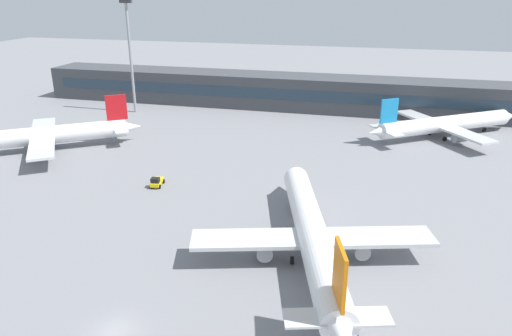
% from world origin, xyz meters
% --- Properties ---
extents(ground_plane, '(400.00, 400.00, 0.00)m').
position_xyz_m(ground_plane, '(0.00, 40.00, 0.00)').
color(ground_plane, gray).
extents(terminal_building, '(143.57, 12.13, 9.00)m').
position_xyz_m(terminal_building, '(0.00, 95.64, 4.50)').
color(terminal_building, '#3F4247').
rests_on(terminal_building, ground_plane).
extents(airplane_near, '(30.07, 42.25, 10.68)m').
position_xyz_m(airplane_near, '(16.60, 19.51, 3.26)').
color(airplane_near, white).
rests_on(airplane_near, ground_plane).
extents(airplane_mid, '(36.22, 28.24, 10.49)m').
position_xyz_m(airplane_mid, '(-43.93, 45.65, 3.20)').
color(airplane_mid, white).
rests_on(airplane_mid, ground_plane).
extents(airplane_far, '(34.62, 26.88, 10.00)m').
position_xyz_m(airplane_far, '(38.35, 77.35, 3.05)').
color(airplane_far, white).
rests_on(airplane_far, ground_plane).
extents(baggage_tug_yellow, '(2.27, 3.79, 1.75)m').
position_xyz_m(baggage_tug_yellow, '(-12.13, 34.95, 0.80)').
color(baggage_tug_yellow, yellow).
rests_on(baggage_tug_yellow, ground_plane).
extents(floodlight_tower_west, '(3.20, 0.80, 29.07)m').
position_xyz_m(floodlight_tower_west, '(-40.12, 80.54, 16.60)').
color(floodlight_tower_west, gray).
rests_on(floodlight_tower_west, ground_plane).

